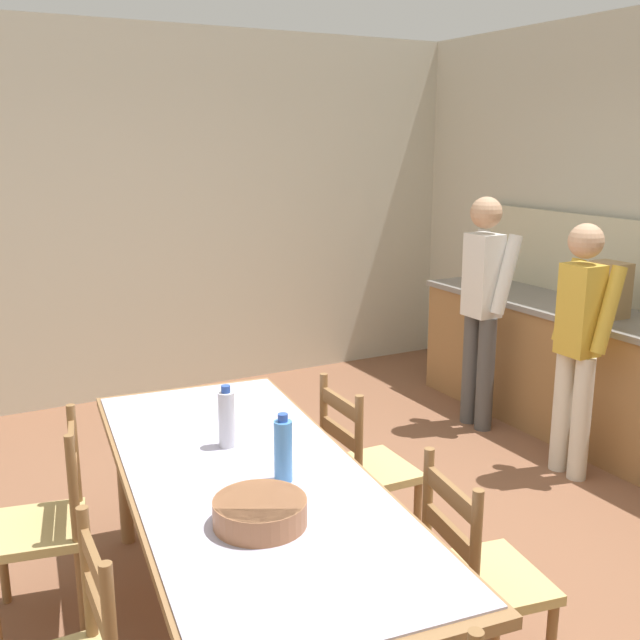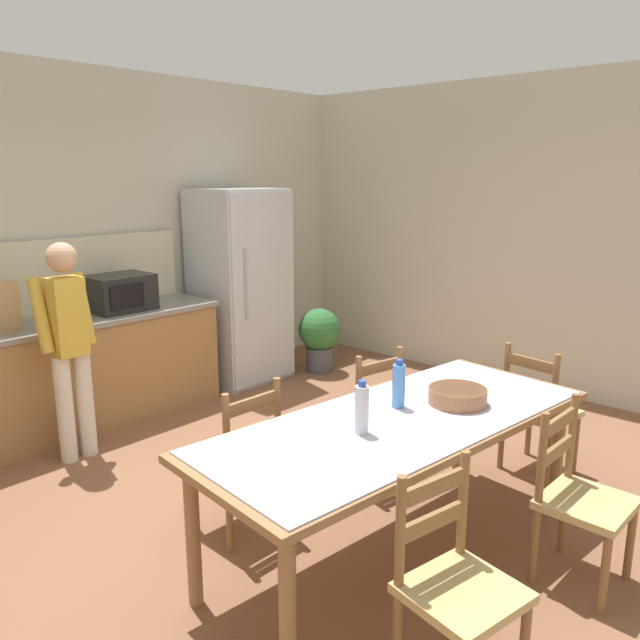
{
  "view_description": "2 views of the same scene",
  "coord_description": "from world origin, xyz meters",
  "px_view_note": "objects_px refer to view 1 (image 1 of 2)",
  "views": [
    {
      "loc": [
        2.64,
        -1.73,
        2.05
      ],
      "look_at": [
        -0.26,
        -0.18,
        1.25
      ],
      "focal_mm": 42.0,
      "sensor_mm": 36.0,
      "label": 1
    },
    {
      "loc": [
        -2.41,
        -2.45,
        2.01
      ],
      "look_at": [
        0.27,
        -0.03,
        1.17
      ],
      "focal_mm": 35.0,
      "sensor_mm": 36.0,
      "label": 2
    }
  ],
  "objects_px": {
    "bottle_near_centre": "(227,418)",
    "person_at_sink": "(483,301)",
    "chair_side_far_left": "(364,470)",
    "bottle_off_centre": "(283,450)",
    "chair_side_near_left": "(46,526)",
    "serving_bowl": "(260,510)",
    "person_at_counter": "(579,337)",
    "dining_table": "(247,490)",
    "paper_bag": "(609,289)",
    "chair_side_far_right": "(479,578)"
  },
  "relations": [
    {
      "from": "person_at_counter",
      "to": "paper_bag",
      "type": "bearing_deg",
      "value": 25.48
    },
    {
      "from": "chair_side_near_left",
      "to": "chair_side_far_right",
      "type": "bearing_deg",
      "value": 60.45
    },
    {
      "from": "serving_bowl",
      "to": "chair_side_far_left",
      "type": "bearing_deg",
      "value": 131.78
    },
    {
      "from": "chair_side_far_left",
      "to": "person_at_sink",
      "type": "distance_m",
      "value": 2.01
    },
    {
      "from": "dining_table",
      "to": "serving_bowl",
      "type": "distance_m",
      "value": 0.42
    },
    {
      "from": "person_at_counter",
      "to": "serving_bowl",
      "type": "bearing_deg",
      "value": -158.83
    },
    {
      "from": "chair_side_far_right",
      "to": "serving_bowl",
      "type": "bearing_deg",
      "value": 85.43
    },
    {
      "from": "serving_bowl",
      "to": "chair_side_far_left",
      "type": "relative_size",
      "value": 0.35
    },
    {
      "from": "bottle_off_centre",
      "to": "dining_table",
      "type": "bearing_deg",
      "value": -141.36
    },
    {
      "from": "chair_side_near_left",
      "to": "chair_side_far_right",
      "type": "height_order",
      "value": "same"
    },
    {
      "from": "bottle_off_centre",
      "to": "chair_side_near_left",
      "type": "height_order",
      "value": "bottle_off_centre"
    },
    {
      "from": "dining_table",
      "to": "bottle_near_centre",
      "type": "height_order",
      "value": "bottle_near_centre"
    },
    {
      "from": "chair_side_far_left",
      "to": "dining_table",
      "type": "bearing_deg",
      "value": 119.56
    },
    {
      "from": "bottle_near_centre",
      "to": "paper_bag",
      "type": "bearing_deg",
      "value": 100.73
    },
    {
      "from": "dining_table",
      "to": "bottle_off_centre",
      "type": "xyz_separation_m",
      "value": [
        0.13,
        0.1,
        0.2
      ]
    },
    {
      "from": "chair_side_near_left",
      "to": "person_at_counter",
      "type": "height_order",
      "value": "person_at_counter"
    },
    {
      "from": "dining_table",
      "to": "person_at_counter",
      "type": "xyz_separation_m",
      "value": [
        -0.59,
        2.41,
        0.18
      ]
    },
    {
      "from": "bottle_near_centre",
      "to": "dining_table",
      "type": "bearing_deg",
      "value": -6.31
    },
    {
      "from": "bottle_off_centre",
      "to": "chair_side_far_left",
      "type": "height_order",
      "value": "bottle_off_centre"
    },
    {
      "from": "bottle_near_centre",
      "to": "bottle_off_centre",
      "type": "distance_m",
      "value": 0.41
    },
    {
      "from": "chair_side_far_right",
      "to": "bottle_off_centre",
      "type": "bearing_deg",
      "value": 61.19
    },
    {
      "from": "chair_side_far_left",
      "to": "person_at_sink",
      "type": "relative_size",
      "value": 0.55
    },
    {
      "from": "bottle_off_centre",
      "to": "paper_bag",
      "type": "bearing_deg",
      "value": 108.74
    },
    {
      "from": "person_at_sink",
      "to": "person_at_counter",
      "type": "relative_size",
      "value": 1.06
    },
    {
      "from": "chair_side_near_left",
      "to": "bottle_off_centre",
      "type": "bearing_deg",
      "value": 58.86
    },
    {
      "from": "chair_side_far_right",
      "to": "chair_side_far_left",
      "type": "bearing_deg",
      "value": 3.24
    },
    {
      "from": "chair_side_near_left",
      "to": "chair_side_far_right",
      "type": "xyz_separation_m",
      "value": [
        1.18,
        1.37,
        0.0
      ]
    },
    {
      "from": "serving_bowl",
      "to": "dining_table",
      "type": "bearing_deg",
      "value": 163.98
    },
    {
      "from": "chair_side_near_left",
      "to": "paper_bag",
      "type": "bearing_deg",
      "value": 104.92
    },
    {
      "from": "person_at_counter",
      "to": "bottle_near_centre",
      "type": "bearing_deg",
      "value": -172.72
    },
    {
      "from": "paper_bag",
      "to": "serving_bowl",
      "type": "relative_size",
      "value": 1.12
    },
    {
      "from": "chair_side_near_left",
      "to": "dining_table",
      "type": "bearing_deg",
      "value": 60.48
    },
    {
      "from": "chair_side_far_left",
      "to": "person_at_sink",
      "type": "xyz_separation_m",
      "value": [
        -1.07,
        1.63,
        0.49
      ]
    },
    {
      "from": "paper_bag",
      "to": "chair_side_near_left",
      "type": "bearing_deg",
      "value": -86.16
    },
    {
      "from": "paper_bag",
      "to": "serving_bowl",
      "type": "bearing_deg",
      "value": -68.08
    },
    {
      "from": "bottle_off_centre",
      "to": "chair_side_far_left",
      "type": "bearing_deg",
      "value": 128.24
    },
    {
      "from": "chair_side_near_left",
      "to": "person_at_sink",
      "type": "xyz_separation_m",
      "value": [
        -0.91,
        3.11,
        0.49
      ]
    },
    {
      "from": "bottle_near_centre",
      "to": "person_at_sink",
      "type": "xyz_separation_m",
      "value": [
        -1.21,
        2.39,
        0.03
      ]
    },
    {
      "from": "bottle_off_centre",
      "to": "serving_bowl",
      "type": "xyz_separation_m",
      "value": [
        0.26,
        -0.21,
        -0.07
      ]
    },
    {
      "from": "chair_side_far_right",
      "to": "dining_table",
      "type": "bearing_deg",
      "value": 58.89
    },
    {
      "from": "bottle_off_centre",
      "to": "serving_bowl",
      "type": "distance_m",
      "value": 0.35
    },
    {
      "from": "person_at_sink",
      "to": "person_at_counter",
      "type": "bearing_deg",
      "value": -91.29
    },
    {
      "from": "bottle_near_centre",
      "to": "person_at_sink",
      "type": "bearing_deg",
      "value": 116.85
    },
    {
      "from": "serving_bowl",
      "to": "chair_side_far_left",
      "type": "xyz_separation_m",
      "value": [
        -0.81,
        0.91,
        -0.39
      ]
    },
    {
      "from": "paper_bag",
      "to": "chair_side_near_left",
      "type": "height_order",
      "value": "paper_bag"
    },
    {
      "from": "chair_side_near_left",
      "to": "person_at_counter",
      "type": "bearing_deg",
      "value": 101.04
    },
    {
      "from": "paper_bag",
      "to": "serving_bowl",
      "type": "height_order",
      "value": "paper_bag"
    },
    {
      "from": "chair_side_far_left",
      "to": "person_at_sink",
      "type": "bearing_deg",
      "value": -55.08
    },
    {
      "from": "dining_table",
      "to": "person_at_sink",
      "type": "height_order",
      "value": "person_at_sink"
    },
    {
      "from": "person_at_sink",
      "to": "paper_bag",
      "type": "bearing_deg",
      "value": -53.57
    }
  ]
}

